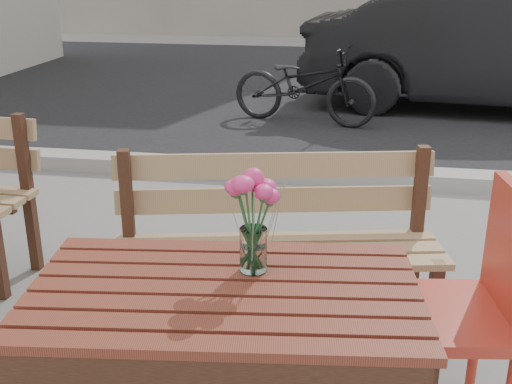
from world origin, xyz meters
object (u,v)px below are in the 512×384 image
(red_chair, at_px, (473,298))
(main_vase, at_px, (253,208))
(parked_car, at_px, (494,49))
(bicycle, at_px, (304,85))
(main_table, at_px, (225,322))

(red_chair, relative_size, main_vase, 2.76)
(parked_car, xyz_separation_m, bicycle, (-2.05, -1.00, -0.29))
(parked_car, bearing_deg, bicycle, 121.58)
(main_vase, height_order, parked_car, parked_car)
(bicycle, bearing_deg, main_vase, -162.54)
(main_table, bearing_deg, main_vase, 54.80)
(main_table, distance_m, red_chair, 0.91)
(parked_car, bearing_deg, main_vase, 169.04)
(red_chair, bearing_deg, main_table, -71.83)
(main_vase, relative_size, parked_car, 0.08)
(parked_car, height_order, bicycle, parked_car)
(red_chair, bearing_deg, main_vase, -77.89)
(main_vase, distance_m, parked_car, 6.16)
(main_vase, xyz_separation_m, bicycle, (-0.30, 4.90, -0.54))
(main_vase, bearing_deg, bicycle, 93.46)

